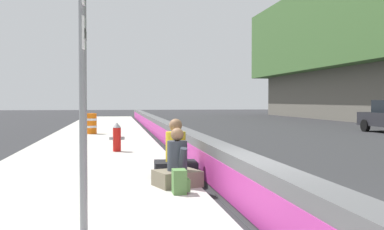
{
  "coord_description": "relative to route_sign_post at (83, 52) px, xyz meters",
  "views": [
    {
      "loc": [
        -6.5,
        1.95,
        1.68
      ],
      "look_at": [
        8.14,
        -0.43,
        1.22
      ],
      "focal_mm": 44.15,
      "sensor_mm": 36.0,
      "label": 1
    }
  ],
  "objects": [
    {
      "name": "backpack",
      "position": [
        2.11,
        -1.41,
        -1.9
      ],
      "size": [
        0.32,
        0.28,
        0.4
      ],
      "color": "#4C7A3D",
      "rests_on": "sidewalk_strip"
    },
    {
      "name": "seated_person_foreground",
      "position": [
        2.79,
        -1.45,
        -1.77
      ],
      "size": [
        0.84,
        0.91,
        1.05
      ],
      "color": "#706651",
      "rests_on": "sidewalk_strip"
    },
    {
      "name": "construction_barrel",
      "position": [
        16.71,
        0.76,
        -1.61
      ],
      "size": [
        0.54,
        0.54,
        0.95
      ],
      "color": "orange",
      "rests_on": "sidewalk_strip"
    },
    {
      "name": "seated_person_middle",
      "position": [
        3.8,
        -1.55,
        -1.73
      ],
      "size": [
        0.75,
        0.87,
        1.17
      ],
      "color": "black",
      "rests_on": "sidewalk_strip"
    },
    {
      "name": "fire_hydrant",
      "position": [
        8.84,
        -0.4,
        -1.65
      ],
      "size": [
        0.26,
        0.46,
        0.88
      ],
      "color": "red",
      "rests_on": "sidewalk_strip"
    },
    {
      "name": "sidewalk_strip",
      "position": [
        0.92,
        0.34,
        -2.16
      ],
      "size": [
        80.0,
        4.4,
        0.14
      ],
      "primitive_type": "cube",
      "color": "#B5B2A8",
      "rests_on": "ground_plane"
    },
    {
      "name": "jersey_barrier",
      "position": [
        0.92,
        -2.31,
        -1.81
      ],
      "size": [
        76.0,
        0.45,
        0.85
      ],
      "color": "#545456",
      "rests_on": "ground_plane"
    },
    {
      "name": "route_sign_post",
      "position": [
        0.0,
        0.0,
        0.0
      ],
      "size": [
        0.44,
        0.09,
        3.6
      ],
      "color": "gray",
      "rests_on": "sidewalk_strip"
    },
    {
      "name": "ground_plane",
      "position": [
        0.92,
        -2.31,
        -2.23
      ],
      "size": [
        160.0,
        160.0,
        0.0
      ],
      "primitive_type": "plane",
      "color": "#2B2B2D",
      "rests_on": "ground"
    }
  ]
}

